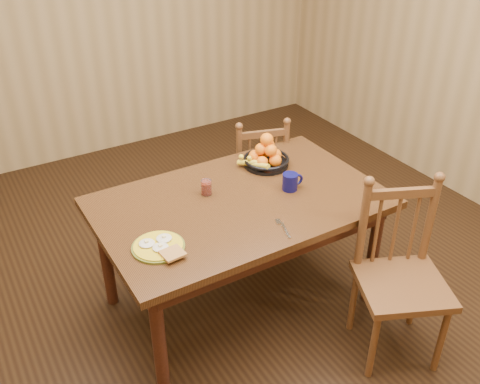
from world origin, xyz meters
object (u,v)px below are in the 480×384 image
chair_near (400,277)px  dining_table (240,212)px  breakfast_plate (159,246)px  chair_far (257,174)px  fruit_bowl (266,156)px  coffee_mug (291,181)px

chair_near → dining_table: bearing=150.8°
dining_table → breakfast_plate: size_ratio=5.49×
dining_table → chair_far: (0.54, 0.66, -0.23)m
dining_table → fruit_bowl: fruit_bowl is taller
chair_far → chair_near: size_ratio=0.90×
chair_far → chair_near: chair_near is taller
chair_near → breakfast_plate: chair_near is taller
dining_table → chair_far: size_ratio=1.79×
dining_table → chair_far: bearing=50.9°
breakfast_plate → fruit_bowl: 1.02m
dining_table → chair_near: chair_near is taller
breakfast_plate → coffee_mug: 0.89m
dining_table → fruit_bowl: size_ratio=4.94×
coffee_mug → dining_table: bearing=170.5°
chair_near → fruit_bowl: 1.08m
chair_near → fruit_bowl: (-0.21, 1.01, 0.33)m
coffee_mug → chair_far: bearing=72.3°
chair_far → breakfast_plate: size_ratio=3.08×
chair_far → fruit_bowl: (-0.20, -0.40, 0.38)m
chair_far → fruit_bowl: 0.58m
breakfast_plate → chair_near: bearing=-26.4°
chair_near → breakfast_plate: (-1.12, 0.56, 0.28)m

